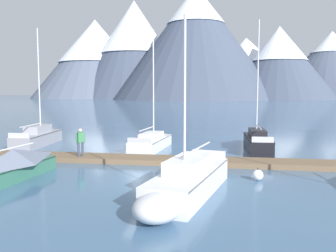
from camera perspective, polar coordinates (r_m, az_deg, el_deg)
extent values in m
plane|color=#426689|center=(17.60, -2.52, -8.38)|extent=(700.00, 700.00, 0.00)
cone|color=slate|center=(232.85, -11.42, 10.33)|extent=(79.10, 79.10, 48.28)
cone|color=white|center=(234.04, -11.47, 12.99)|extent=(45.68, 45.68, 26.55)
cone|color=#424C60|center=(222.48, -5.36, 11.91)|extent=(73.78, 73.78, 58.04)
cone|color=white|center=(224.36, -5.39, 15.29)|extent=(42.02, 42.02, 31.48)
cone|color=#424C60|center=(196.92, 4.41, 12.93)|extent=(88.80, 88.80, 59.25)
cone|color=white|center=(200.44, 4.45, 18.55)|extent=(31.05, 31.05, 19.73)
cone|color=slate|center=(217.95, 12.22, 8.91)|extent=(73.57, 73.57, 35.04)
cone|color=white|center=(218.85, 12.27, 11.66)|extent=(31.08, 31.08, 14.10)
cone|color=#424C60|center=(199.01, 17.15, 9.52)|extent=(59.21, 59.21, 37.79)
cone|color=white|center=(199.99, 17.23, 12.36)|extent=(29.54, 29.54, 17.96)
cone|color=#4C566B|center=(227.06, 24.42, 8.77)|extent=(69.68, 69.68, 37.99)
cone|color=white|center=(228.27, 24.55, 12.03)|extent=(23.28, 23.28, 12.09)
cube|color=brown|center=(21.43, -0.69, -5.44)|extent=(25.06, 2.81, 0.30)
cylinder|color=#38383D|center=(20.61, -1.10, -5.97)|extent=(24.00, 1.04, 0.24)
cylinder|color=#38383D|center=(22.26, -0.31, -5.11)|extent=(24.00, 1.04, 0.24)
cube|color=#93939E|center=(30.03, -19.98, -1.98)|extent=(2.00, 6.26, 0.96)
ellipsoid|color=#93939E|center=(33.05, -17.65, -1.24)|extent=(1.47, 1.35, 0.91)
cube|color=#424247|center=(29.98, -20.01, -1.14)|extent=(2.04, 6.14, 0.06)
cylinder|color=silver|center=(30.36, -19.79, 6.75)|extent=(0.10, 0.10, 8.17)
cylinder|color=silver|center=(28.93, -20.91, 0.12)|extent=(0.27, 3.36, 0.08)
cube|color=#A0A0AB|center=(30.08, -19.91, -0.47)|extent=(1.31, 2.84, 0.60)
cube|color=silver|center=(27.25, -22.59, -1.41)|extent=(1.49, 0.19, 0.36)
cube|color=#336B56|center=(18.67, -24.10, -6.90)|extent=(2.11, 6.20, 0.73)
cube|color=#163027|center=(18.61, -24.14, -5.93)|extent=(2.13, 6.08, 0.06)
cylinder|color=silver|center=(18.81, -23.43, -3.20)|extent=(0.42, 3.27, 0.08)
pyramid|color=slate|center=(18.89, -23.34, -4.49)|extent=(2.23, 5.02, 0.73)
cube|color=white|center=(26.44, -2.73, -2.80)|extent=(2.42, 5.72, 0.80)
ellipsoid|color=white|center=(29.43, -0.99, -1.95)|extent=(1.75, 2.22, 0.76)
cube|color=slate|center=(26.39, -2.73, -2.03)|extent=(2.44, 5.61, 0.06)
cylinder|color=silver|center=(26.85, -2.33, 6.67)|extent=(0.10, 0.10, 7.93)
cylinder|color=silver|center=(25.39, -3.35, -0.42)|extent=(0.45, 3.31, 0.08)
cube|color=white|center=(26.49, -2.65, -1.47)|extent=(1.53, 2.62, 0.41)
cube|color=silver|center=(23.81, -4.58, -2.33)|extent=(1.62, 0.28, 0.36)
cube|color=silver|center=(15.07, 3.48, -8.86)|extent=(3.27, 6.63, 0.98)
ellipsoid|color=silver|center=(11.88, -1.73, -12.82)|extent=(1.96, 2.21, 0.93)
cube|color=slate|center=(14.96, 3.49, -7.19)|extent=(3.28, 6.52, 0.06)
cylinder|color=silver|center=(13.90, 2.67, 4.78)|extent=(0.10, 0.10, 6.14)
cylinder|color=silver|center=(15.96, 4.82, -3.51)|extent=(0.99, 3.82, 0.08)
cube|color=white|center=(14.74, 3.32, -6.08)|extent=(1.92, 3.09, 0.57)
cube|color=silver|center=(17.85, 6.49, -4.41)|extent=(1.63, 0.48, 0.36)
cube|color=black|center=(26.47, 13.98, -2.73)|extent=(1.55, 6.03, 1.00)
ellipsoid|color=black|center=(29.80, 13.28, -1.80)|extent=(1.30, 2.09, 0.95)
cube|color=black|center=(26.41, 14.01, -1.74)|extent=(1.59, 5.91, 0.06)
cylinder|color=silver|center=(26.94, 14.05, 7.34)|extent=(0.10, 0.10, 8.31)
cylinder|color=silver|center=(25.68, 14.21, -0.17)|extent=(0.10, 2.76, 0.08)
cube|color=black|center=(26.53, 13.99, -1.06)|extent=(1.08, 2.72, 0.52)
cube|color=silver|center=(23.50, 14.79, -2.10)|extent=(1.36, 0.11, 0.36)
cylinder|color=#384256|center=(22.51, -13.38, -3.57)|extent=(0.14, 0.14, 0.86)
cylinder|color=#384256|center=(22.40, -13.98, -3.62)|extent=(0.14, 0.14, 0.86)
cube|color=#387A4C|center=(22.35, -13.72, -1.75)|extent=(0.42, 0.43, 0.60)
sphere|color=beige|center=(22.30, -13.75, -0.68)|extent=(0.22, 0.22, 0.22)
cylinder|color=#387A4C|center=(22.46, -13.14, -1.88)|extent=(0.09, 0.09, 0.62)
cylinder|color=#387A4C|center=(22.25, -14.30, -1.97)|extent=(0.09, 0.09, 0.62)
sphere|color=white|center=(17.75, 14.06, -7.56)|extent=(0.52, 0.52, 0.52)
cylinder|color=#262628|center=(17.69, 14.08, -6.61)|extent=(0.06, 0.06, 0.08)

